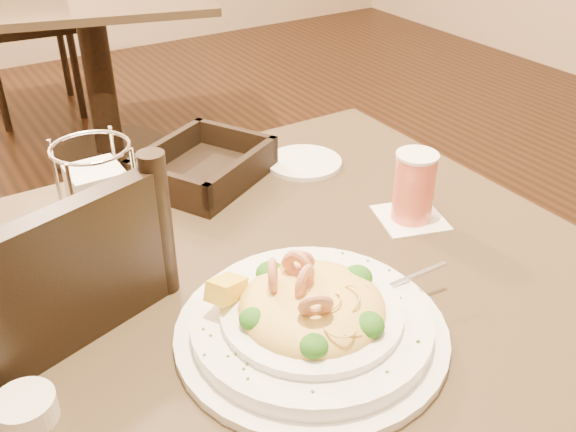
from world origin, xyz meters
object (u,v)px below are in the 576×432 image
bread_basket (204,169)px  side_plate (304,162)px  drink_glass (414,187)px  dining_chair_near (34,424)px  main_table (294,379)px  napkin_caddy (101,209)px  background_table (94,47)px  butter_ramekin (26,409)px  dining_chair_far (23,17)px  pasta_bowl (311,317)px

bread_basket → side_plate: bearing=-14.3°
drink_glass → dining_chair_near: bearing=169.7°
main_table → napkin_caddy: 0.42m
napkin_caddy → background_table: bearing=73.9°
napkin_caddy → butter_ramekin: bearing=-124.3°
bread_basket → napkin_caddy: size_ratio=1.57×
dining_chair_far → butter_ramekin: 2.78m
dining_chair_near → background_table: bearing=-127.4°
background_table → pasta_bowl: (-0.37, -2.13, 0.26)m
bread_basket → drink_glass: bearing=-53.3°
background_table → pasta_bowl: bearing=-99.7°
dining_chair_far → pasta_bowl: dining_chair_far is taller
background_table → napkin_caddy: napkin_caddy is taller
main_table → background_table: size_ratio=0.82×
main_table → side_plate: bearing=54.4°
background_table → butter_ramekin: 2.21m
pasta_bowl → bread_basket: 0.46m
bread_basket → butter_ramekin: (-0.41, -0.40, -0.01)m
main_table → drink_glass: size_ratio=6.84×
main_table → background_table: (0.30, 2.00, 0.00)m
dining_chair_far → background_table: bearing=108.1°
bread_basket → napkin_caddy: napkin_caddy is taller
main_table → napkin_caddy: napkin_caddy is taller
bread_basket → pasta_bowl: bearing=-98.9°
dining_chair_near → dining_chair_far: same height
dining_chair_near → drink_glass: size_ratio=7.07×
drink_glass → butter_ramekin: size_ratio=1.93×
background_table → drink_glass: size_ratio=8.39×
pasta_bowl → butter_ramekin: size_ratio=5.66×
pasta_bowl → butter_ramekin: 0.34m
main_table → butter_ramekin: (-0.40, -0.08, 0.24)m
main_table → side_plate: side_plate is taller
dining_chair_near → main_table: bearing=144.6°
dining_chair_near → bread_basket: dining_chair_near is taller
dining_chair_far → drink_glass: dining_chair_far is taller
napkin_caddy → butter_ramekin: size_ratio=2.66×
dining_chair_near → drink_glass: 0.70m
main_table → drink_glass: drink_glass is taller
background_table → butter_ramekin: bearing=-108.7°
main_table → napkin_caddy: (-0.22, 0.19, 0.30)m
drink_glass → side_plate: size_ratio=0.91×
napkin_caddy → butter_ramekin: napkin_caddy is taller
pasta_bowl → drink_glass: bearing=26.4°
napkin_caddy → side_plate: bearing=11.7°
dining_chair_near → butter_ramekin: dining_chair_near is taller
side_plate → pasta_bowl: bearing=-122.4°
pasta_bowl → napkin_caddy: (-0.16, 0.32, 0.05)m
main_table → side_plate: size_ratio=6.22×
pasta_bowl → side_plate: size_ratio=2.67×
background_table → dining_chair_near: dining_chair_near is taller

